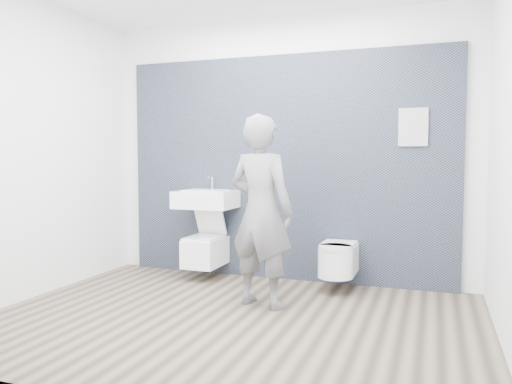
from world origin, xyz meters
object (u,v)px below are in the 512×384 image
(toilet_square, at_px, (205,250))
(toilet_rounded, at_px, (337,259))
(visitor, at_px, (261,211))
(washbasin, at_px, (206,199))

(toilet_square, xyz_separation_m, toilet_rounded, (1.45, -0.04, 0.00))
(visitor, bearing_deg, toilet_square, -26.42)
(washbasin, bearing_deg, toilet_rounded, -2.16)
(toilet_square, distance_m, visitor, 1.29)
(washbasin, bearing_deg, visitor, -40.39)
(washbasin, height_order, visitor, visitor)
(toilet_square, relative_size, visitor, 0.39)
(toilet_rounded, distance_m, visitor, 1.04)
(visitor, bearing_deg, washbasin, -27.15)
(toilet_rounded, bearing_deg, toilet_square, 178.62)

